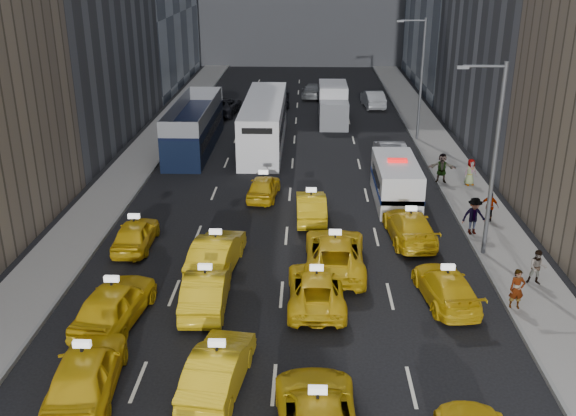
{
  "coord_description": "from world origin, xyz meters",
  "views": [
    {
      "loc": [
        1.01,
        -15.44,
        13.17
      ],
      "look_at": [
        0.12,
        12.73,
        2.0
      ],
      "focal_mm": 40.0,
      "sensor_mm": 36.0,
      "label": 1
    }
  ],
  "objects_px": {
    "city_bus": "(264,123)",
    "pedestrian_0": "(517,289)",
    "box_truck": "(333,104)",
    "double_decker": "(194,126)",
    "nypd_van": "(396,183)"
  },
  "relations": [
    {
      "from": "city_bus",
      "to": "pedestrian_0",
      "type": "bearing_deg",
      "value": -56.48
    },
    {
      "from": "double_decker",
      "to": "city_bus",
      "type": "distance_m",
      "value": 5.08
    },
    {
      "from": "nypd_van",
      "to": "box_truck",
      "type": "distance_m",
      "value": 18.87
    },
    {
      "from": "pedestrian_0",
      "to": "double_decker",
      "type": "bearing_deg",
      "value": 123.0
    },
    {
      "from": "nypd_van",
      "to": "pedestrian_0",
      "type": "bearing_deg",
      "value": -69.82
    },
    {
      "from": "nypd_van",
      "to": "city_bus",
      "type": "relative_size",
      "value": 0.45
    },
    {
      "from": "nypd_van",
      "to": "double_decker",
      "type": "xyz_separation_m",
      "value": [
        -13.18,
        10.34,
        0.51
      ]
    },
    {
      "from": "double_decker",
      "to": "city_bus",
      "type": "xyz_separation_m",
      "value": [
        4.97,
        1.07,
        0.04
      ]
    },
    {
      "from": "box_truck",
      "to": "pedestrian_0",
      "type": "bearing_deg",
      "value": -86.15
    },
    {
      "from": "nypd_van",
      "to": "city_bus",
      "type": "xyz_separation_m",
      "value": [
        -8.22,
        11.41,
        0.55
      ]
    },
    {
      "from": "double_decker",
      "to": "city_bus",
      "type": "bearing_deg",
      "value": 18.17
    },
    {
      "from": "pedestrian_0",
      "to": "box_truck",
      "type": "bearing_deg",
      "value": 98.08
    },
    {
      "from": "pedestrian_0",
      "to": "nypd_van",
      "type": "bearing_deg",
      "value": 101.79
    },
    {
      "from": "city_bus",
      "to": "pedestrian_0",
      "type": "relative_size",
      "value": 8.16
    },
    {
      "from": "city_bus",
      "to": "pedestrian_0",
      "type": "xyz_separation_m",
      "value": [
        11.45,
        -23.4,
        -0.73
      ]
    }
  ]
}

